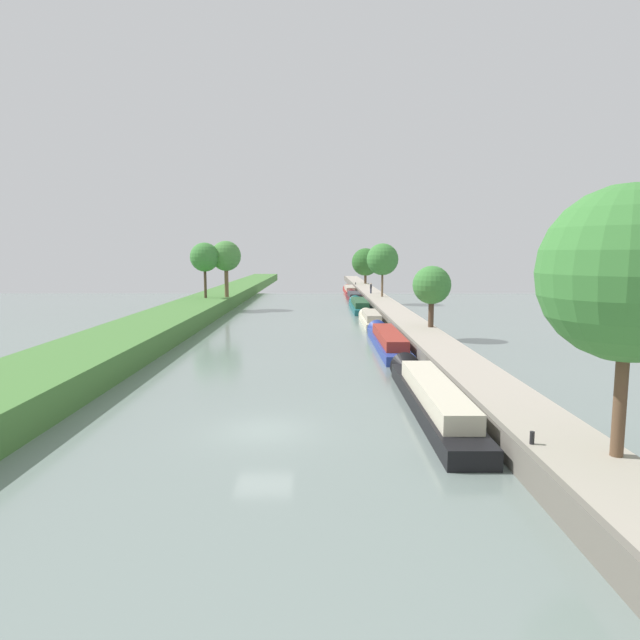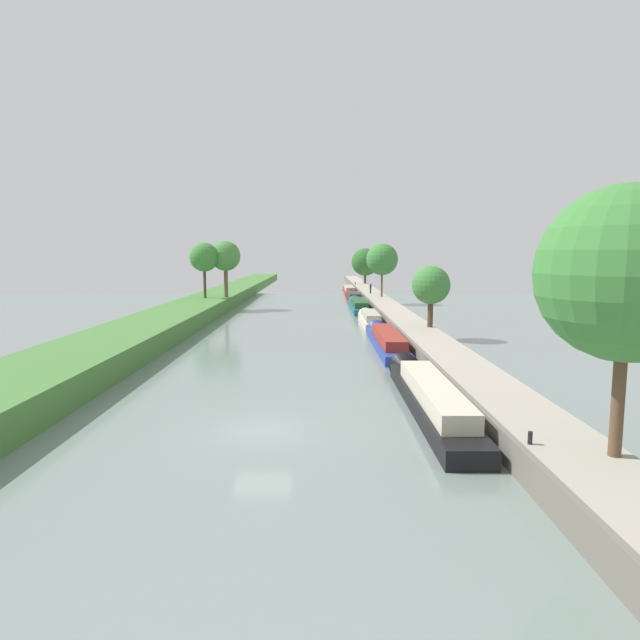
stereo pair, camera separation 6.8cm
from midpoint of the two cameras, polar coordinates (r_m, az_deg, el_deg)
ground_plane at (r=24.39m, az=-5.90°, el=-11.43°), size 160.00×160.00×0.00m
right_towpath at (r=25.60m, az=20.17°, el=-9.60°), size 3.33×260.00×1.14m
stone_quay at (r=25.05m, az=16.27°, el=-9.76°), size 0.25×260.00×1.19m
narrowboat_black at (r=27.93m, az=11.43°, el=-7.71°), size 1.97×16.23×2.15m
narrowboat_blue at (r=44.98m, az=7.06°, el=-2.07°), size 2.01×15.71×2.10m
narrowboat_cream at (r=59.46m, az=5.33°, el=0.15°), size 1.81×11.59×1.94m
narrowboat_teal at (r=74.25m, az=4.14°, el=1.56°), size 2.10×15.52×2.10m
narrowboat_maroon at (r=89.46m, az=3.58°, el=2.46°), size 2.06×13.54×2.02m
narrowboat_red at (r=104.89m, az=3.14°, el=3.16°), size 1.93×15.51×1.98m
tree_rightbank_near at (r=19.62m, az=29.62°, el=4.22°), size 5.60×5.60×8.74m
tree_rightbank_midnear at (r=48.96m, az=11.66°, el=3.57°), size 3.37×3.37×5.43m
tree_rightbank_midfar at (r=81.87m, az=6.62°, el=6.32°), size 4.72×4.72×7.93m
tree_rightbank_far at (r=115.97m, az=4.85°, el=6.07°), size 5.80×5.80×7.48m
tree_leftbank_downstream at (r=73.70m, az=-11.93°, el=6.44°), size 3.82×3.82×7.30m
tree_leftbank_upstream at (r=74.60m, az=-9.76°, el=6.58°), size 4.03×4.03×7.55m
person_walking at (r=88.47m, az=5.41°, el=3.36°), size 0.34×0.34×1.66m
mooring_bollard_near at (r=20.58m, az=21.31°, el=-11.43°), size 0.16×0.16×0.45m
mooring_bollard_far at (r=112.40m, az=3.82°, el=3.83°), size 0.16×0.16×0.45m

